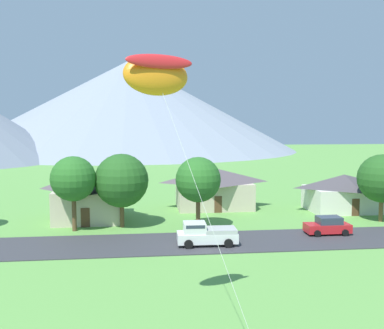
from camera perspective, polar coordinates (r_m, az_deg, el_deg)
The scene contains 12 objects.
road_strip at distance 38.66m, azimuth -0.51°, elevation -10.35°, with size 160.00×7.07×0.08m, color #38383D.
mountain_far_west_ridge at distance 174.28m, azimuth -8.40°, elevation 7.73°, with size 131.09×131.09×35.03m, color gray.
house_leftmost at distance 48.78m, azimuth -13.46°, elevation -3.84°, with size 7.57×8.15×5.43m.
house_left_center at distance 53.84m, azimuth 2.94°, elevation -3.04°, with size 9.88×6.54×5.04m.
house_right_center at distance 55.23m, azimuth 19.50°, elevation -3.46°, with size 9.09×6.48×4.43m.
tree_near_left at distance 43.53m, azimuth -15.48°, elevation -1.87°, with size 4.44×4.44×7.41m.
tree_left_of_center at distance 42.77m, azimuth 0.82°, elevation -2.04°, with size 4.54×4.54×7.27m.
tree_center at distance 44.12m, azimuth -9.34°, elevation -2.13°, with size 5.46×5.46×7.54m.
tree_near_right at distance 50.37m, azimuth 23.94°, elevation -1.71°, with size 5.21×5.21×7.30m.
parked_car_red_west_end at distance 43.24m, azimuth 17.57°, elevation -7.77°, with size 4.21×2.10×1.68m.
pickup_truck_white_west_side at distance 37.68m, azimuth 1.81°, elevation -9.17°, with size 5.25×2.43×1.99m.
kite_flyer_with_kite at distance 21.32m, azimuth -4.58°, elevation 11.43°, with size 5.98×5.40×14.02m.
Camera 1 is at (-3.93, -6.38, 10.61)m, focal length 40.18 mm.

